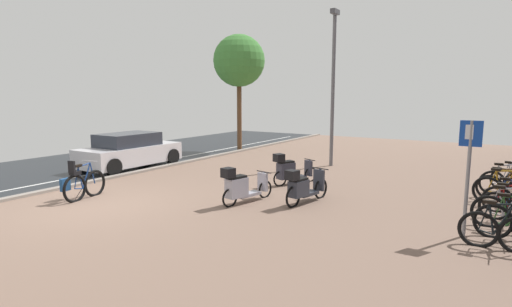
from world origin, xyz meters
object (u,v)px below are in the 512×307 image
at_px(bicycle_rack_00, 498,231).
at_px(bicycle_rack_07, 504,183).
at_px(bicycle_foreground, 82,184).
at_px(scooter_far, 290,170).
at_px(scooter_near, 241,186).
at_px(bicycle_rack_01, 512,223).
at_px(scooter_mid, 303,187).
at_px(parked_car_near, 130,151).
at_px(parking_sign, 469,165).
at_px(bicycle_rack_04, 511,200).
at_px(street_tree, 239,61).
at_px(bicycle_rack_06, 503,187).
at_px(bicycle_rack_05, 503,192).
at_px(bicycle_rack_02, 508,213).
at_px(lamp_post, 333,81).
at_px(bicycle_rack_03, 510,207).

distance_m(bicycle_rack_00, bicycle_rack_07, 4.87).
relative_size(bicycle_foreground, scooter_far, 0.93).
bearing_deg(bicycle_rack_07, scooter_near, -140.46).
height_order(bicycle_rack_00, bicycle_rack_01, bicycle_rack_01).
bearing_deg(scooter_mid, bicycle_foreground, -152.95).
xyz_separation_m(parked_car_near, parking_sign, (11.69, -1.74, 0.79)).
bearing_deg(bicycle_rack_04, street_tree, 153.94).
relative_size(bicycle_foreground, scooter_mid, 0.83).
relative_size(scooter_far, parked_car_near, 0.40).
xyz_separation_m(bicycle_rack_04, scooter_far, (-5.88, 0.01, 0.13)).
xyz_separation_m(bicycle_rack_06, bicycle_rack_07, (0.02, 0.70, 0.01)).
bearing_deg(bicycle_rack_06, bicycle_rack_05, -89.29).
relative_size(bicycle_rack_00, parked_car_near, 0.34).
relative_size(bicycle_rack_02, parked_car_near, 0.36).
relative_size(bicycle_rack_02, bicycle_rack_04, 1.11).
bearing_deg(parking_sign, scooter_near, -176.54).
relative_size(bicycle_rack_02, scooter_far, 0.89).
relative_size(bicycle_rack_05, bicycle_rack_06, 1.09).
xyz_separation_m(bicycle_rack_02, bicycle_rack_07, (-0.09, 3.48, -0.01)).
bearing_deg(lamp_post, bicycle_rack_01, -44.78).
relative_size(bicycle_rack_06, scooter_far, 0.84).
bearing_deg(scooter_mid, parking_sign, -7.93).
bearing_deg(bicycle_rack_02, bicycle_rack_06, 92.35).
relative_size(bicycle_rack_00, bicycle_rack_07, 1.04).
relative_size(bicycle_rack_07, scooter_far, 0.82).
height_order(bicycle_rack_02, scooter_mid, bicycle_rack_02).
bearing_deg(bicycle_rack_06, parked_car_near, -170.78).
relative_size(bicycle_foreground, scooter_near, 0.83).
xyz_separation_m(parked_car_near, street_tree, (0.83, 6.31, 3.79)).
xyz_separation_m(bicycle_rack_01, street_tree, (-11.67, 7.79, 4.09)).
xyz_separation_m(scooter_near, lamp_post, (-0.13, 6.57, 2.86)).
distance_m(bicycle_rack_01, lamp_post, 9.02).
bearing_deg(scooter_far, bicycle_rack_07, 20.00).
height_order(bicycle_rack_07, lamp_post, lamp_post).
bearing_deg(lamp_post, scooter_far, -87.58).
bearing_deg(bicycle_rack_05, street_tree, 156.44).
xyz_separation_m(bicycle_rack_04, bicycle_rack_05, (-0.18, 0.70, 0.03)).
height_order(bicycle_rack_02, parked_car_near, parked_car_near).
relative_size(bicycle_rack_05, scooter_near, 0.82).
bearing_deg(bicycle_rack_05, bicycle_rack_03, -84.15).
height_order(bicycle_rack_05, street_tree, street_tree).
bearing_deg(street_tree, bicycle_rack_01, -33.74).
bearing_deg(lamp_post, bicycle_rack_04, -32.91).
height_order(scooter_near, scooter_mid, scooter_near).
relative_size(bicycle_rack_06, scooter_mid, 0.74).
height_order(scooter_near, street_tree, street_tree).
relative_size(bicycle_rack_04, street_tree, 0.22).
bearing_deg(bicycle_rack_01, bicycle_rack_00, -107.12).
relative_size(bicycle_foreground, parked_car_near, 0.37).
relative_size(bicycle_rack_03, bicycle_rack_04, 1.00).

